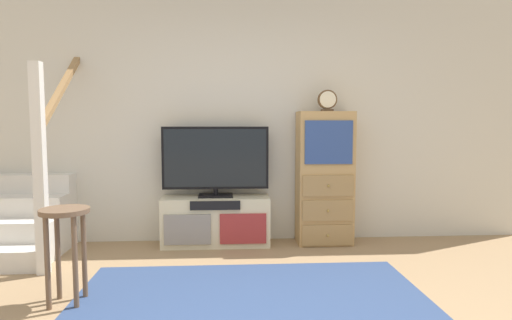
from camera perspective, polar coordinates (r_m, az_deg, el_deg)
The scene contains 8 objects.
back_wall at distance 4.77m, azimuth -1.72°, elevation 5.59°, with size 6.40×0.12×2.70m, color beige.
area_rug at distance 3.18m, azimuth -0.48°, elevation -18.90°, with size 2.60×1.80×0.01m, color navy.
media_console at distance 4.62m, azimuth -5.33°, elevation -8.06°, with size 1.13×0.38×0.52m.
television at distance 4.54m, azimuth -5.39°, elevation 0.05°, with size 1.12×0.22×0.74m.
side_cabinet at distance 4.66m, azimuth 9.06°, elevation -2.39°, with size 0.58×0.38×1.42m.
desk_clock at distance 4.62m, azimuth 9.43°, elevation 7.76°, with size 0.20×0.08×0.23m.
staircase at distance 5.05m, azimuth -27.99°, elevation -6.20°, with size 1.00×1.36×2.20m.
bar_stool_near at distance 3.37m, azimuth -23.93°, elevation -8.81°, with size 0.34×0.34×0.69m.
Camera 1 is at (-0.16, -2.31, 1.29)m, focal length 30.21 mm.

